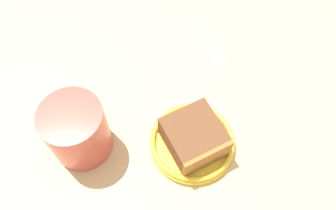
{
  "coord_description": "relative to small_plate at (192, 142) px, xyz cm",
  "views": [
    {
      "loc": [
        -26.4,
        6.19,
        52.76
      ],
      "look_at": [
        0.33,
        -2.87,
        3.0
      ],
      "focal_mm": 36.69,
      "sensor_mm": 36.0,
      "label": 1
    }
  ],
  "objects": [
    {
      "name": "small_plate",
      "position": [
        0.0,
        0.0,
        0.0
      ],
      "size": [
        14.02,
        14.02,
        1.94
      ],
      "color": "yellow",
      "rests_on": "ground_plane"
    },
    {
      "name": "ground_plane",
      "position": [
        6.47,
        4.75,
        -2.08
      ],
      "size": [
        122.75,
        122.75,
        2.24
      ],
      "primitive_type": "cube",
      "color": "tan"
    },
    {
      "name": "teaspoon",
      "position": [
        16.31,
        -11.07,
        -0.6
      ],
      "size": [
        11.32,
        2.54,
        0.8
      ],
      "color": "silver",
      "rests_on": "ground_plane"
    },
    {
      "name": "tea_mug",
      "position": [
        5.92,
        16.99,
        4.33
      ],
      "size": [
        11.43,
        9.53,
        10.41
      ],
      "color": "#BF4C3F",
      "rests_on": "ground_plane"
    },
    {
      "name": "cake_slice",
      "position": [
        -0.26,
        -0.04,
        2.62
      ],
      "size": [
        9.99,
        9.59,
        4.89
      ],
      "color": "#9E662D",
      "rests_on": "small_plate"
    }
  ]
}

